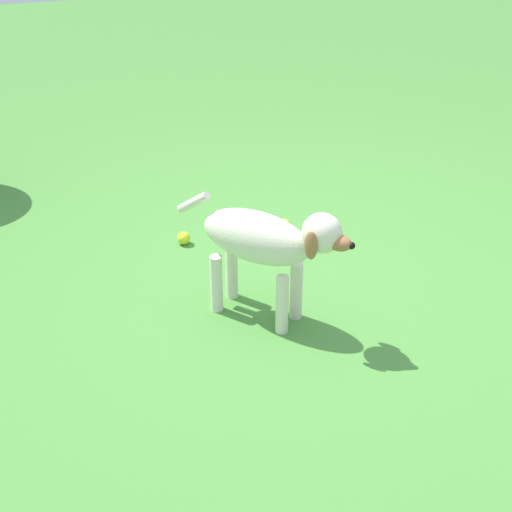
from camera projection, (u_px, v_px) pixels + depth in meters
name	position (u px, v px, depth m)	size (l,w,h in m)	color
ground	(296.00, 287.00, 3.45)	(14.00, 14.00, 0.00)	#478438
dog	(266.00, 242.00, 3.05)	(0.58, 0.64, 0.56)	silver
tennis_ball_0	(184.00, 238.00, 3.78)	(0.07, 0.07, 0.07)	#CDD629
tennis_ball_1	(233.00, 222.00, 3.94)	(0.07, 0.07, 0.07)	#C5E12E
tennis_ball_2	(284.00, 225.00, 3.91)	(0.07, 0.07, 0.07)	#C9DE2E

